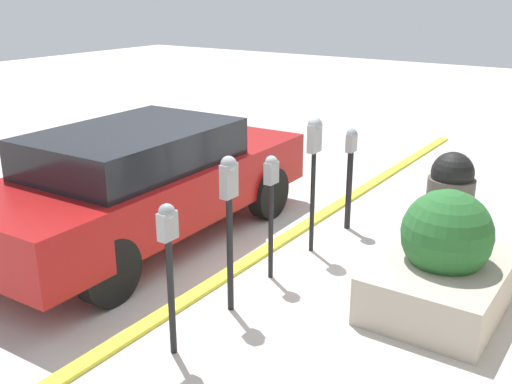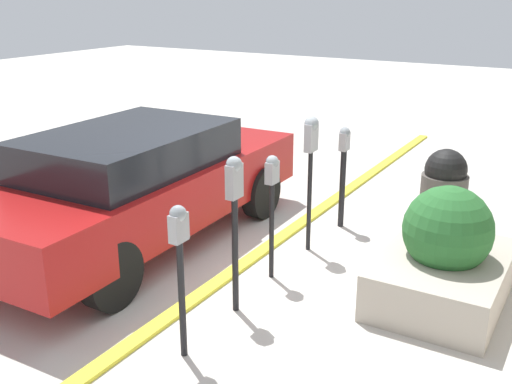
{
  "view_description": "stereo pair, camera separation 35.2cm",
  "coord_description": "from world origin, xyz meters",
  "px_view_note": "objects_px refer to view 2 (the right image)",
  "views": [
    {
      "loc": [
        -4.92,
        -3.45,
        2.94
      ],
      "look_at": [
        0.0,
        -0.11,
        0.92
      ],
      "focal_mm": 42.0,
      "sensor_mm": 36.0,
      "label": 1
    },
    {
      "loc": [
        -5.11,
        -3.15,
        2.94
      ],
      "look_at": [
        0.0,
        -0.11,
        0.92
      ],
      "focal_mm": 42.0,
      "sensor_mm": 36.0,
      "label": 2
    }
  ],
  "objects_px": {
    "parking_meter_fourth": "(311,150)",
    "parked_car_front": "(139,182)",
    "parking_meter_farthest": "(343,164)",
    "planter_box": "(444,259)",
    "trash_bin": "(443,199)",
    "parking_meter_nearest": "(180,251)",
    "parking_meter_middle": "(272,190)",
    "parking_meter_second": "(235,203)"
  },
  "relations": [
    {
      "from": "planter_box",
      "to": "trash_bin",
      "type": "bearing_deg",
      "value": 15.58
    },
    {
      "from": "parking_meter_fourth",
      "to": "planter_box",
      "type": "xyz_separation_m",
      "value": [
        -0.43,
        -1.67,
        -0.77
      ]
    },
    {
      "from": "parking_meter_nearest",
      "to": "parking_meter_second",
      "type": "xyz_separation_m",
      "value": [
        0.86,
        0.03,
        0.13
      ]
    },
    {
      "from": "parking_meter_fourth",
      "to": "parking_meter_second",
      "type": "bearing_deg",
      "value": -179.1
    },
    {
      "from": "parking_meter_nearest",
      "to": "parking_meter_fourth",
      "type": "relative_size",
      "value": 0.84
    },
    {
      "from": "parking_meter_nearest",
      "to": "planter_box",
      "type": "height_order",
      "value": "parking_meter_nearest"
    },
    {
      "from": "parking_meter_second",
      "to": "trash_bin",
      "type": "relative_size",
      "value": 1.28
    },
    {
      "from": "parking_meter_second",
      "to": "planter_box",
      "type": "distance_m",
      "value": 2.14
    },
    {
      "from": "parking_meter_middle",
      "to": "planter_box",
      "type": "distance_m",
      "value": 1.83
    },
    {
      "from": "parking_meter_second",
      "to": "trash_bin",
      "type": "distance_m",
      "value": 2.87
    },
    {
      "from": "parking_meter_farthest",
      "to": "parked_car_front",
      "type": "relative_size",
      "value": 0.28
    },
    {
      "from": "parked_car_front",
      "to": "trash_bin",
      "type": "relative_size",
      "value": 3.85
    },
    {
      "from": "parking_meter_second",
      "to": "parking_meter_farthest",
      "type": "relative_size",
      "value": 1.17
    },
    {
      "from": "trash_bin",
      "to": "parking_meter_farthest",
      "type": "bearing_deg",
      "value": 90.38
    },
    {
      "from": "parking_meter_farthest",
      "to": "trash_bin",
      "type": "height_order",
      "value": "parking_meter_farthest"
    },
    {
      "from": "trash_bin",
      "to": "planter_box",
      "type": "bearing_deg",
      "value": -164.42
    },
    {
      "from": "parking_meter_middle",
      "to": "trash_bin",
      "type": "relative_size",
      "value": 1.12
    },
    {
      "from": "parking_meter_farthest",
      "to": "parking_meter_nearest",
      "type": "bearing_deg",
      "value": -179.76
    },
    {
      "from": "parking_meter_nearest",
      "to": "parking_meter_second",
      "type": "relative_size",
      "value": 0.88
    },
    {
      "from": "parking_meter_middle",
      "to": "trash_bin",
      "type": "xyz_separation_m",
      "value": [
        1.74,
        -1.33,
        -0.38
      ]
    },
    {
      "from": "parking_meter_nearest",
      "to": "parking_meter_middle",
      "type": "distance_m",
      "value": 1.64
    },
    {
      "from": "parking_meter_second",
      "to": "parking_meter_middle",
      "type": "bearing_deg",
      "value": 3.64
    },
    {
      "from": "parking_meter_second",
      "to": "trash_bin",
      "type": "xyz_separation_m",
      "value": [
        2.52,
        -1.28,
        -0.49
      ]
    },
    {
      "from": "parking_meter_fourth",
      "to": "trash_bin",
      "type": "relative_size",
      "value": 1.33
    },
    {
      "from": "trash_bin",
      "to": "parking_meter_nearest",
      "type": "bearing_deg",
      "value": 159.69
    },
    {
      "from": "parking_meter_farthest",
      "to": "planter_box",
      "type": "relative_size",
      "value": 0.8
    },
    {
      "from": "parking_meter_farthest",
      "to": "planter_box",
      "type": "distance_m",
      "value": 2.13
    },
    {
      "from": "parking_meter_nearest",
      "to": "parking_meter_fourth",
      "type": "xyz_separation_m",
      "value": [
        2.49,
        0.06,
        0.26
      ]
    },
    {
      "from": "parking_meter_nearest",
      "to": "parking_meter_farthest",
      "type": "xyz_separation_m",
      "value": [
        3.37,
        0.01,
        -0.12
      ]
    },
    {
      "from": "parking_meter_fourth",
      "to": "parking_meter_farthest",
      "type": "distance_m",
      "value": 0.96
    },
    {
      "from": "parking_meter_fourth",
      "to": "parked_car_front",
      "type": "relative_size",
      "value": 0.35
    },
    {
      "from": "planter_box",
      "to": "parking_meter_farthest",
      "type": "bearing_deg",
      "value": 51.26
    },
    {
      "from": "parking_meter_nearest",
      "to": "parked_car_front",
      "type": "bearing_deg",
      "value": 48.79
    },
    {
      "from": "parking_meter_fourth",
      "to": "planter_box",
      "type": "bearing_deg",
      "value": -104.32
    },
    {
      "from": "parking_meter_farthest",
      "to": "trash_bin",
      "type": "xyz_separation_m",
      "value": [
        0.01,
        -1.26,
        -0.24
      ]
    },
    {
      "from": "trash_bin",
      "to": "parking_meter_fourth",
      "type": "bearing_deg",
      "value": 124.3
    },
    {
      "from": "parking_meter_nearest",
      "to": "planter_box",
      "type": "bearing_deg",
      "value": -38.13
    },
    {
      "from": "planter_box",
      "to": "parking_meter_fourth",
      "type": "bearing_deg",
      "value": 75.68
    },
    {
      "from": "parking_meter_nearest",
      "to": "parking_meter_middle",
      "type": "xyz_separation_m",
      "value": [
        1.64,
        0.08,
        0.02
      ]
    },
    {
      "from": "parking_meter_fourth",
      "to": "trash_bin",
      "type": "height_order",
      "value": "parking_meter_fourth"
    },
    {
      "from": "parking_meter_nearest",
      "to": "parking_meter_middle",
      "type": "height_order",
      "value": "parking_meter_middle"
    },
    {
      "from": "parking_meter_middle",
      "to": "parked_car_front",
      "type": "xyz_separation_m",
      "value": [
        0.02,
        1.82,
        -0.22
      ]
    }
  ]
}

